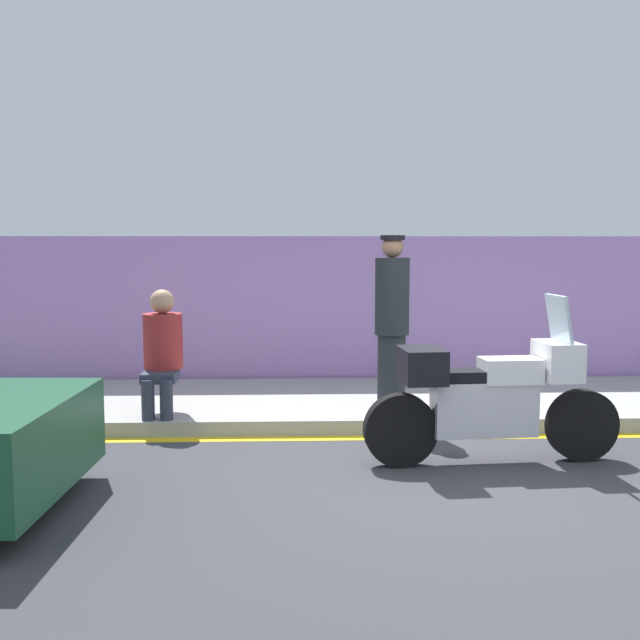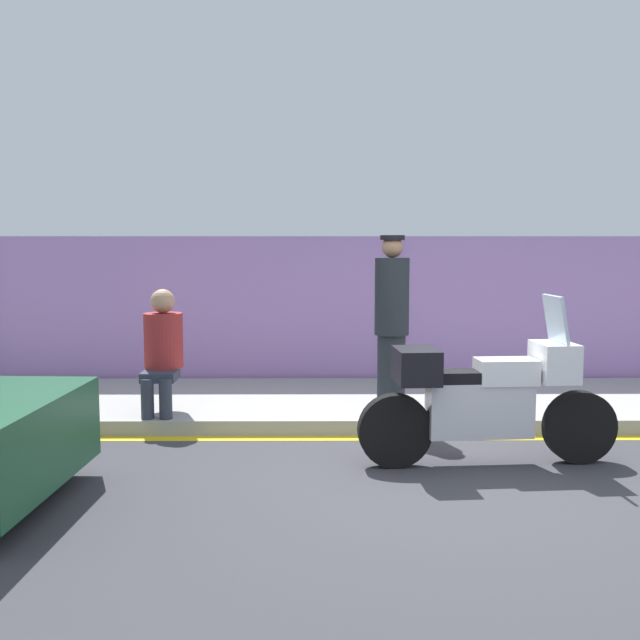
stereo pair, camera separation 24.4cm
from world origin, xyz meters
TOP-DOWN VIEW (x-y plane):
  - ground_plane at (0.00, 0.00)m, footprint 120.00×120.00m
  - sidewalk at (0.00, 2.56)m, footprint 39.98×2.43m
  - curb_paint_stripe at (0.00, 1.26)m, footprint 39.98×0.18m
  - storefront_fence at (0.00, 3.87)m, footprint 37.99×0.17m
  - motorcycle at (0.46, 0.36)m, footprint 2.32×0.60m
  - officer_standing at (-0.22, 1.85)m, footprint 0.37×0.37m
  - person_seated_on_curb at (-2.68, 1.81)m, footprint 0.42×0.69m

SIDE VIEW (x-z plane):
  - ground_plane at x=0.00m, z-range 0.00..0.00m
  - curb_paint_stripe at x=0.00m, z-range 0.00..0.01m
  - sidewalk at x=0.00m, z-range 0.00..0.16m
  - motorcycle at x=0.46m, z-range -0.15..1.36m
  - person_seated_on_curb at x=-2.68m, z-range 0.22..1.54m
  - storefront_fence at x=0.00m, z-range 0.00..2.05m
  - officer_standing at x=-0.22m, z-range 0.19..2.07m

